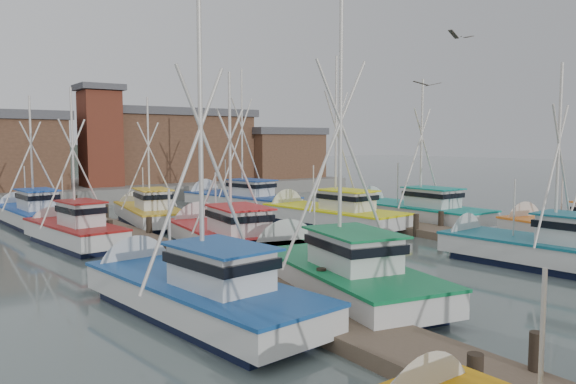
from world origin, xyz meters
TOP-DOWN VIEW (x-y plane):
  - ground at (0.00, 0.00)m, footprint 260.00×260.00m
  - dock_left at (-7.00, 4.04)m, footprint 2.30×46.00m
  - dock_right at (7.00, 4.04)m, footprint 2.30×46.00m
  - quay at (0.00, 37.00)m, footprint 44.00×16.00m
  - shed_center at (6.00, 37.00)m, footprint 14.84×9.54m
  - shed_right at (17.00, 34.00)m, footprint 8.48×6.36m
  - lookout_tower at (-2.00, 33.00)m, footprint 3.60×3.60m
  - boat_4 at (-4.57, -0.58)m, footprint 4.83×10.20m
  - boat_5 at (4.53, -2.69)m, footprint 3.72×9.32m
  - boat_6 at (-9.61, -0.34)m, footprint 4.01×9.64m
  - boat_8 at (-4.28, 7.23)m, footprint 4.20×10.07m
  - boat_9 at (4.46, 10.65)m, footprint 4.29×10.09m
  - boat_10 at (-9.60, 12.98)m, footprint 3.33×7.96m
  - boat_11 at (9.80, 8.88)m, footprint 3.99×10.00m
  - boat_12 at (-3.98, 17.50)m, footprint 3.72×8.85m
  - boat_13 at (4.30, 21.17)m, footprint 4.97×10.68m
  - boat_14 at (-9.89, 21.00)m, footprint 3.48×8.95m
  - gull_near at (-0.74, -2.83)m, footprint 1.54×0.66m
  - gull_far at (2.83, 1.69)m, footprint 1.55×0.66m

SIDE VIEW (x-z plane):
  - ground at x=0.00m, z-range 0.00..0.00m
  - dock_left at x=-7.00m, z-range -0.54..0.96m
  - dock_right at x=7.00m, z-range -0.54..0.96m
  - quay at x=0.00m, z-range 0.00..1.20m
  - boat_12 at x=-3.98m, z-range -3.49..4.85m
  - boat_5 at x=4.53m, z-range -3.72..5.09m
  - boat_8 at x=-4.28m, z-range -3.78..5.14m
  - boat_10 at x=-9.60m, z-range -3.37..4.73m
  - boat_14 at x=-9.89m, z-range -3.52..4.88m
  - boat_11 at x=9.80m, z-range -4.15..5.52m
  - boat_6 at x=-9.61m, z-range -4.15..5.52m
  - boat_4 at x=-4.57m, z-range -4.53..5.90m
  - boat_9 at x=4.46m, z-range -4.70..6.08m
  - boat_13 at x=4.30m, z-range -4.90..6.28m
  - shed_right at x=17.00m, z-range 1.24..6.44m
  - shed_center at x=6.00m, z-range 1.24..8.14m
  - lookout_tower at x=-2.00m, z-range 1.30..9.80m
  - gull_far at x=2.83m, z-range 7.39..7.64m
  - gull_near at x=-0.74m, z-range 8.42..8.66m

